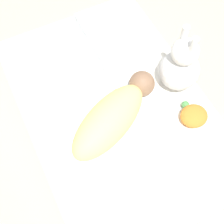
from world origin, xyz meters
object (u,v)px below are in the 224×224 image
pillow (117,33)px  bunny_plush (181,66)px  turtle_plush (193,115)px  swaddled_baby (113,116)px

pillow → bunny_plush: (-0.39, -0.15, 0.08)m
bunny_plush → turtle_plush: bunny_plush is taller
swaddled_baby → pillow: swaddled_baby is taller
pillow → turtle_plush: pillow is taller
bunny_plush → turtle_plush: size_ratio=2.39×
swaddled_baby → bunny_plush: 0.42m
pillow → bunny_plush: bearing=-159.2°
pillow → turtle_plush: size_ratio=2.50×
bunny_plush → turtle_plush: bearing=169.1°
swaddled_baby → turtle_plush: swaddled_baby is taller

